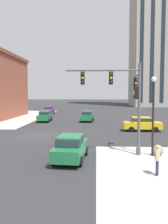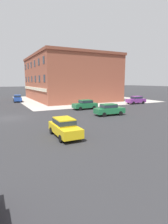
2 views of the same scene
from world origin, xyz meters
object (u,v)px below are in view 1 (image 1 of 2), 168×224
at_px(bollard_sphere_curb_a, 158,150).
at_px(car_cross_eastbound, 71,147).
at_px(pedestrian_near_bench, 157,158).
at_px(car_main_southbound_near, 87,116).
at_px(street_lamp_corner_near, 153,107).
at_px(car_main_mid, 142,123).
at_px(car_main_southbound_far, 49,110).
at_px(car_cross_westbound, 45,116).
at_px(traffic_signal_main, 125,95).

bearing_deg(bollard_sphere_curb_a, car_cross_eastbound, -165.98).
bearing_deg(pedestrian_near_bench, car_main_southbound_near, 100.66).
height_order(street_lamp_corner_near, car_main_mid, street_lamp_corner_near).
distance_m(pedestrian_near_bench, car_main_southbound_far, 40.91).
bearing_deg(car_main_southbound_far, bollard_sphere_curb_a, -66.83).
bearing_deg(street_lamp_corner_near, car_main_mid, 83.05).
distance_m(car_main_southbound_far, car_cross_westbound, 14.04).
xyz_separation_m(car_main_southbound_near, car_cross_westbound, (-6.75, -0.45, 0.00)).
bearing_deg(street_lamp_corner_near, bollard_sphere_curb_a, 8.14).
height_order(traffic_signal_main, car_cross_eastbound, traffic_signal_main).
bearing_deg(traffic_signal_main, car_main_southbound_far, 109.98).
bearing_deg(car_cross_westbound, car_cross_eastbound, -73.54).
relative_size(car_cross_eastbound, car_main_mid, 1.02).
height_order(bollard_sphere_curb_a, street_lamp_corner_near, street_lamp_corner_near).
bearing_deg(car_cross_eastbound, pedestrian_near_bench, -28.58).
bearing_deg(bollard_sphere_curb_a, car_cross_westbound, 121.60).
relative_size(car_main_southbound_near, car_main_southbound_far, 1.01).
xyz_separation_m(pedestrian_near_bench, car_cross_eastbound, (-4.99, 2.72, -0.05)).
height_order(car_cross_eastbound, car_main_mid, same).
height_order(car_main_southbound_far, car_cross_eastbound, same).
distance_m(street_lamp_corner_near, car_main_southbound_far, 37.35).
bearing_deg(car_cross_eastbound, traffic_signal_main, 26.44).
bearing_deg(car_cross_westbound, pedestrian_near_bench, -65.07).
relative_size(bollard_sphere_curb_a, car_cross_eastbound, 0.17).
height_order(street_lamp_corner_near, car_main_southbound_near, street_lamp_corner_near).
relative_size(pedestrian_near_bench, car_cross_westbound, 0.38).
bearing_deg(street_lamp_corner_near, car_main_southbound_near, 104.55).
bearing_deg(bollard_sphere_curb_a, car_main_mid, 85.01).
distance_m(traffic_signal_main, pedestrian_near_bench, 5.80).
bearing_deg(pedestrian_near_bench, car_main_mid, 82.33).
relative_size(car_cross_eastbound, car_cross_westbound, 1.02).
distance_m(bollard_sphere_curb_a, car_main_southbound_near, 21.72).
xyz_separation_m(car_main_southbound_near, car_cross_eastbound, (-0.25, -22.43, 0.00)).
height_order(car_main_southbound_far, car_main_mid, same).
relative_size(street_lamp_corner_near, car_main_southbound_far, 1.26).
height_order(bollard_sphere_curb_a, car_cross_westbound, car_cross_westbound).
height_order(pedestrian_near_bench, street_lamp_corner_near, street_lamp_corner_near).
bearing_deg(car_main_southbound_far, pedestrian_near_bench, -70.59).
xyz_separation_m(car_main_southbound_near, car_main_mid, (6.83, -9.62, 0.00)).
bearing_deg(car_main_mid, traffic_signal_main, -106.89).
height_order(car_main_southbound_near, car_main_mid, same).
height_order(bollard_sphere_curb_a, pedestrian_near_bench, pedestrian_near_bench).
height_order(pedestrian_near_bench, car_main_southbound_near, pedestrian_near_bench).
bearing_deg(car_cross_eastbound, car_cross_westbound, 106.46).
bearing_deg(traffic_signal_main, car_cross_eastbound, -153.56).
bearing_deg(pedestrian_near_bench, car_cross_eastbound, 151.42).
bearing_deg(car_cross_westbound, street_lamp_corner_near, -59.29).
distance_m(traffic_signal_main, car_main_southbound_near, 21.14).
distance_m(car_cross_westbound, car_main_mid, 16.38).
height_order(bollard_sphere_curb_a, car_main_southbound_far, car_main_southbound_far).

